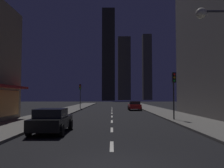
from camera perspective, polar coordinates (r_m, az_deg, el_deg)
The scene contains 13 objects.
ground_plane at distance 39.42m, azimuth 0.01°, elevation -6.24°, with size 78.00×136.00×0.10m, color black.
sidewalk_right at distance 40.02m, azimuth 10.13°, elevation -5.96°, with size 4.00×76.00×0.15m, color #605E59.
sidewalk_left at distance 40.03m, azimuth -10.12°, elevation -5.96°, with size 4.00×76.00×0.15m, color #605E59.
lane_marking_center at distance 26.24m, azimuth -0.00°, elevation -7.73°, with size 0.16×43.80×0.01m.
skyscraper_distant_tall at distance 134.41m, azimuth -0.81°, elevation 6.90°, with size 6.99×8.31×50.66m, color #2E2B22.
skyscraper_distant_mid at distance 154.87m, azimuth 2.92°, elevation 3.67°, with size 8.00×6.98×40.42m, color #504C3C.
skyscraper_distant_short at distance 167.14m, azimuth 8.34°, elevation 3.98°, with size 5.98×5.93×44.92m, color #5C5845.
car_parked_near at distance 14.92m, azimuth -14.13°, elevation -8.38°, with size 1.98×4.24×1.45m.
car_parked_far at distance 38.64m, azimuth 5.37°, elevation -5.12°, with size 1.98×4.24×1.45m.
fire_hydrant_far_left at distance 28.06m, azimuth -12.22°, elevation -6.44°, with size 0.42×0.30×0.65m.
traffic_light_near_right at distance 21.97m, azimuth 14.49°, elevation -0.23°, with size 0.32×0.48×4.20m.
traffic_light_far_left at distance 41.93m, azimuth -7.53°, elevation -1.59°, with size 0.32×0.48×4.20m.
street_lamp_right at distance 13.59m, azimuth 23.64°, elevation 9.59°, with size 1.96×0.56×6.58m.
Camera 1 is at (0.01, -7.35, 2.16)m, focal length 38.55 mm.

